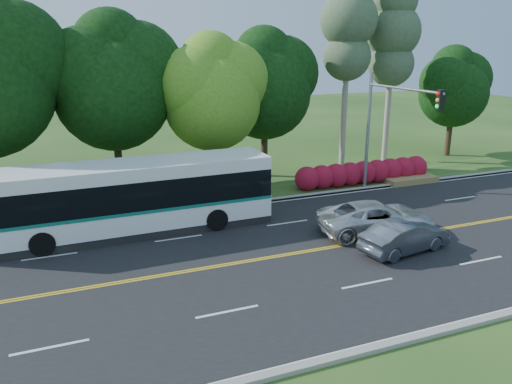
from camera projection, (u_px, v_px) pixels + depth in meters
name	position (u px, v px, depth m)	size (l,w,h in m)	color
ground	(332.00, 248.00, 21.85)	(120.00, 120.00, 0.00)	#244316
road	(332.00, 247.00, 21.85)	(60.00, 14.00, 0.02)	black
curb_north	(268.00, 200.00, 28.19)	(60.00, 0.30, 0.15)	gray
curb_south	(448.00, 330.00, 15.47)	(60.00, 0.30, 0.15)	gray
grass_verge	(256.00, 192.00, 29.85)	(60.00, 4.00, 0.10)	#244316
lane_markings	(330.00, 247.00, 21.81)	(57.60, 13.82, 0.00)	gold
tree_row	(153.00, 77.00, 28.89)	(44.70, 9.10, 13.84)	black
bougainvillea_hedge	(366.00, 173.00, 31.45)	(9.50, 2.25, 1.50)	maroon
traffic_signal	(389.00, 117.00, 27.62)	(0.42, 6.10, 7.00)	gray
transit_bus	(134.00, 198.00, 23.15)	(12.85, 3.03, 3.35)	white
sedan	(405.00, 237.00, 21.20)	(1.44, 4.14, 1.36)	#535A65
suv	(376.00, 218.00, 23.22)	(2.51, 5.45, 1.51)	silver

